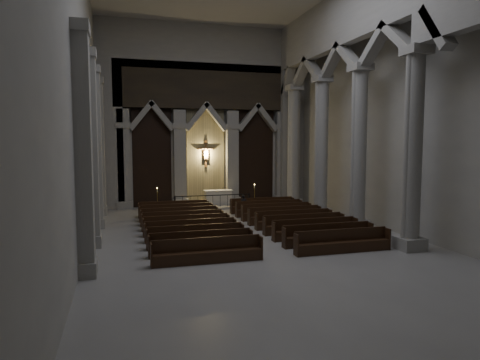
{
  "coord_description": "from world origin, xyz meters",
  "views": [
    {
      "loc": [
        -5.66,
        -16.9,
        4.36
      ],
      "look_at": [
        -0.04,
        3.0,
        2.47
      ],
      "focal_mm": 32.0,
      "sensor_mm": 36.0,
      "label": 1
    }
  ],
  "objects_px": {
    "worshipper": "(244,204)",
    "altar_rail": "(213,200)",
    "pews": "(242,225)",
    "candle_stand_left": "(158,206)",
    "altar": "(218,197)",
    "candle_stand_right": "(254,201)"
  },
  "relations": [
    {
      "from": "worshipper",
      "to": "altar_rail",
      "type": "bearing_deg",
      "value": 132.85
    },
    {
      "from": "altar_rail",
      "to": "pews",
      "type": "height_order",
      "value": "altar_rail"
    },
    {
      "from": "candle_stand_left",
      "to": "pews",
      "type": "distance_m",
      "value": 7.41
    },
    {
      "from": "pews",
      "to": "worshipper",
      "type": "bearing_deg",
      "value": 72.87
    },
    {
      "from": "altar_rail",
      "to": "worshipper",
      "type": "xyz_separation_m",
      "value": [
        1.49,
        -1.93,
        -0.08
      ]
    },
    {
      "from": "altar",
      "to": "candle_stand_left",
      "type": "relative_size",
      "value": 1.21
    },
    {
      "from": "altar",
      "to": "candle_stand_right",
      "type": "distance_m",
      "value": 2.47
    },
    {
      "from": "worshipper",
      "to": "candle_stand_left",
      "type": "bearing_deg",
      "value": 166.45
    },
    {
      "from": "altar",
      "to": "altar_rail",
      "type": "distance_m",
      "value": 1.35
    },
    {
      "from": "candle_stand_left",
      "to": "candle_stand_right",
      "type": "height_order",
      "value": "candle_stand_right"
    },
    {
      "from": "candle_stand_right",
      "to": "worshipper",
      "type": "distance_m",
      "value": 2.45
    },
    {
      "from": "pews",
      "to": "worshipper",
      "type": "distance_m",
      "value": 5.06
    },
    {
      "from": "altar",
      "to": "candle_stand_right",
      "type": "relative_size",
      "value": 1.21
    },
    {
      "from": "altar",
      "to": "worshipper",
      "type": "height_order",
      "value": "worshipper"
    },
    {
      "from": "altar",
      "to": "candle_stand_right",
      "type": "height_order",
      "value": "candle_stand_right"
    },
    {
      "from": "altar",
      "to": "pews",
      "type": "xyz_separation_m",
      "value": [
        -0.62,
        -7.96,
        -0.34
      ]
    },
    {
      "from": "candle_stand_right",
      "to": "pews",
      "type": "xyz_separation_m",
      "value": [
        -2.82,
        -6.88,
        -0.13
      ]
    },
    {
      "from": "altar",
      "to": "candle_stand_right",
      "type": "xyz_separation_m",
      "value": [
        2.2,
        -1.08,
        -0.21
      ]
    },
    {
      "from": "candle_stand_left",
      "to": "altar",
      "type": "bearing_deg",
      "value": 19.18
    },
    {
      "from": "altar_rail",
      "to": "candle_stand_right",
      "type": "xyz_separation_m",
      "value": [
        2.82,
        0.12,
        -0.22
      ]
    },
    {
      "from": "pews",
      "to": "worshipper",
      "type": "xyz_separation_m",
      "value": [
        1.49,
        4.83,
        0.27
      ]
    },
    {
      "from": "altar_rail",
      "to": "pews",
      "type": "relative_size",
      "value": 0.48
    }
  ]
}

